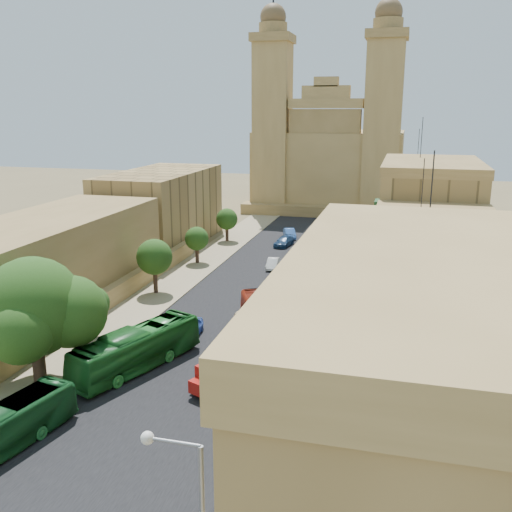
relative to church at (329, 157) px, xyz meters
The scene contains 33 objects.
ground 79.19m from the church, 90.00° to the right, with size 260.00×260.00×0.00m, color brown.
road_surface 49.54m from the church, 90.00° to the right, with size 14.00×140.00×0.01m, color black.
sidewalk_east 50.44m from the church, 78.94° to the right, with size 5.00×140.00×0.01m, color #877859.
sidewalk_west 50.44m from the church, 101.06° to the right, with size 5.00×140.00×0.01m, color #877859.
kerb_east 50.02m from the church, 81.81° to the right, with size 0.25×140.00×0.12m, color #877859.
kerb_west 50.02m from the church, 98.19° to the right, with size 0.25×140.00×0.12m, color #877859.
townhouse_a 83.22m from the church, 78.94° to the right, with size 9.00×14.00×16.40m.
townhouse_b 69.58m from the church, 76.73° to the right, with size 9.00×14.00×14.90m.
townhouse_c 56.00m from the church, 73.43° to the right, with size 9.00×14.00×17.40m.
townhouse_d 42.84m from the church, 68.07° to the right, with size 9.00×14.00×15.90m.
west_wall 60.55m from the church, 102.04° to the right, with size 1.00×40.00×1.80m, color olive.
west_building_low 63.45m from the church, 106.54° to the right, with size 10.00×28.00×8.40m, color olive.
west_building_mid 39.27m from the church, 117.48° to the right, with size 10.00×22.00×10.00m, color #9A7B46.
church is the anchor object (origin of this frame).
ficus_tree 75.32m from the church, 97.20° to the right, with size 8.79×8.09×8.79m.
street_tree_a 67.69m from the church, 98.54° to the right, with size 2.80×2.80×4.31m.
street_tree_b 55.82m from the church, 100.38° to the right, with size 3.62×3.62×5.56m.
street_tree_c 44.26m from the church, 103.21° to the right, with size 2.87×2.87×4.41m.
street_tree_d 32.84m from the church, 108.09° to the right, with size 3.01×3.01×4.63m.
red_truck 72.58m from the church, 87.73° to the right, with size 3.66×5.31×2.94m.
olive_pickup 59.39m from the church, 86.10° to the right, with size 3.15×4.42×1.67m.
bus_green_south 82.97m from the church, 94.52° to the right, with size 2.18×9.34×2.60m, color #175325.
bus_green_north 71.58m from the church, 93.22° to the right, with size 2.53×10.80×3.01m, color #1E6826.
bus_red_east 64.93m from the church, 86.44° to the right, with size 2.65×11.34×3.16m, color maroon.
bus_cream_east 47.19m from the church, 84.09° to the right, with size 2.08×8.91×2.48m, color beige.
car_blue_a 65.12m from the church, 92.18° to the right, with size 1.60×3.98×1.36m, color #3458B6.
car_white_a 43.76m from the church, 90.72° to the right, with size 1.24×3.55×1.17m, color silver.
car_cream 59.51m from the church, 88.51° to the right, with size 1.92×4.16×1.16m, color beige.
car_dkblue 32.89m from the church, 92.89° to the right, with size 1.79×4.39×1.28m, color navy.
car_white_b 37.80m from the church, 88.45° to the right, with size 1.56×3.88×1.32m, color beige.
car_blue_b 28.03m from the church, 93.97° to the right, with size 1.40×4.02×1.32m, color #3867BA.
pedestrian_a 66.25m from the church, 81.90° to the right, with size 0.68×0.45×1.87m, color black.
pedestrian_c 65.89m from the church, 82.54° to the right, with size 1.16×0.48×1.97m, color #2C2B32.
Camera 1 is at (13.86, -26.71, 18.21)m, focal length 40.00 mm.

